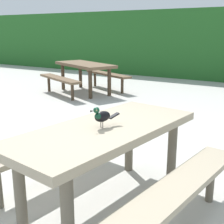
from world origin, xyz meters
The scene contains 4 objects.
ground_plane centered at (0.00, 0.00, 0.00)m, with size 60.00×60.00×0.00m, color #B7B5AD.
picnic_table_foreground centered at (-0.16, 0.16, 0.56)m, with size 1.89×1.92×0.74m.
bird_grackle centered at (-0.17, 0.10, 0.84)m, with size 0.14×0.28×0.18m.
picnic_table_far_centre centered at (-3.44, 4.25, 0.56)m, with size 2.23×2.22×0.74m.
Camera 1 is at (1.18, -1.91, 1.52)m, focal length 48.98 mm.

